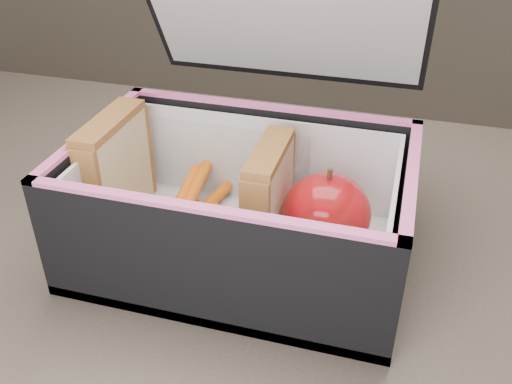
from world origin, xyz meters
TOP-DOWN VIEW (x-y plane):
  - kitchen_table at (0.00, 0.00)m, footprint 1.20×0.80m
  - lunch_bag at (-0.06, 0.06)m, footprint 0.28×0.28m
  - plastic_tub at (-0.11, 0.06)m, footprint 0.19×0.14m
  - sandwich_left at (-0.19, 0.06)m, footprint 0.03×0.09m
  - sandwich_right at (-0.04, 0.06)m, footprint 0.02×0.09m
  - carrot_sticks at (-0.12, 0.07)m, footprint 0.04×0.14m
  - paper_napkin at (0.01, 0.06)m, footprint 0.09×0.09m
  - red_apple at (0.01, 0.06)m, footprint 0.09×0.09m

SIDE VIEW (x-z plane):
  - kitchen_table at x=0.00m, z-range 0.28..1.03m
  - paper_napkin at x=0.01m, z-range 0.76..0.77m
  - carrot_sticks at x=-0.12m, z-range 0.77..0.80m
  - plastic_tub at x=-0.11m, z-range 0.76..0.84m
  - red_apple at x=0.01m, z-range 0.77..0.85m
  - lunch_bag at x=-0.06m, z-range 0.68..0.94m
  - sandwich_right at x=-0.04m, z-range 0.77..0.86m
  - sandwich_left at x=-0.19m, z-range 0.77..0.87m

